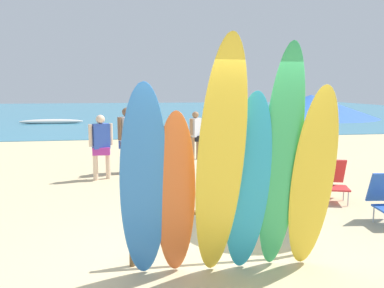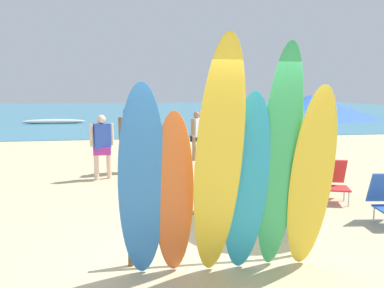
{
  "view_description": "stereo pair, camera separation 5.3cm",
  "coord_description": "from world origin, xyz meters",
  "px_view_note": "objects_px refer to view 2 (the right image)",
  "views": [
    {
      "loc": [
        -1.15,
        -4.8,
        2.23
      ],
      "look_at": [
        0.0,
        2.27,
        1.21
      ],
      "focal_mm": 37.22,
      "sensor_mm": 36.0,
      "label": 1
    },
    {
      "loc": [
        -1.09,
        -4.81,
        2.23
      ],
      "look_at": [
        0.0,
        2.27,
        1.21
      ],
      "focal_mm": 37.22,
      "sensor_mm": 36.0,
      "label": 2
    }
  ],
  "objects_px": {
    "surfboard_rack": "(219,221)",
    "surfboard_teal_3": "(246,186)",
    "beachgoer_midbeach": "(197,132)",
    "distant_boat": "(54,122)",
    "surfboard_orange_1": "(174,195)",
    "beach_chair_red": "(334,179)",
    "beach_umbrella": "(311,106)",
    "beachgoer_near_rack": "(128,135)",
    "beachgoer_photographing": "(102,142)",
    "surfboard_yellow_2": "(218,165)",
    "surfboard_green_4": "(279,163)",
    "surfboard_yellow_5": "(311,181)",
    "surfboard_blue_0": "(142,184)"
  },
  "relations": [
    {
      "from": "distant_boat",
      "to": "beach_chair_red",
      "type": "bearing_deg",
      "value": -64.71
    },
    {
      "from": "surfboard_rack",
      "to": "surfboard_teal_3",
      "type": "bearing_deg",
      "value": -65.5
    },
    {
      "from": "surfboard_green_4",
      "to": "beachgoer_photographing",
      "type": "distance_m",
      "value": 5.93
    },
    {
      "from": "surfboard_blue_0",
      "to": "beach_chair_red",
      "type": "xyz_separation_m",
      "value": [
        3.83,
        2.73,
        -0.72
      ]
    },
    {
      "from": "beachgoer_near_rack",
      "to": "beachgoer_photographing",
      "type": "xyz_separation_m",
      "value": [
        -0.62,
        -0.67,
        -0.08
      ]
    },
    {
      "from": "surfboard_teal_3",
      "to": "beachgoer_midbeach",
      "type": "height_order",
      "value": "surfboard_teal_3"
    },
    {
      "from": "beach_umbrella",
      "to": "surfboard_rack",
      "type": "bearing_deg",
      "value": -143.54
    },
    {
      "from": "distant_boat",
      "to": "surfboard_orange_1",
      "type": "bearing_deg",
      "value": -76.17
    },
    {
      "from": "surfboard_teal_3",
      "to": "beach_umbrella",
      "type": "xyz_separation_m",
      "value": [
        1.61,
        1.82,
        0.82
      ]
    },
    {
      "from": "beach_chair_red",
      "to": "beach_umbrella",
      "type": "distance_m",
      "value": 2.06
    },
    {
      "from": "surfboard_rack",
      "to": "surfboard_blue_0",
      "type": "height_order",
      "value": "surfboard_blue_0"
    },
    {
      "from": "beachgoer_photographing",
      "to": "beachgoer_midbeach",
      "type": "xyz_separation_m",
      "value": [
        2.69,
        2.23,
        -0.05
      ]
    },
    {
      "from": "surfboard_blue_0",
      "to": "surfboard_teal_3",
      "type": "xyz_separation_m",
      "value": [
        1.2,
        -0.07,
        -0.05
      ]
    },
    {
      "from": "surfboard_rack",
      "to": "surfboard_yellow_2",
      "type": "relative_size",
      "value": 0.83
    },
    {
      "from": "beach_chair_red",
      "to": "surfboard_rack",
      "type": "bearing_deg",
      "value": -123.13
    },
    {
      "from": "surfboard_yellow_5",
      "to": "distant_boat",
      "type": "relative_size",
      "value": 0.61
    },
    {
      "from": "surfboard_rack",
      "to": "beach_umbrella",
      "type": "xyz_separation_m",
      "value": [
        1.83,
        1.35,
        1.4
      ]
    },
    {
      "from": "beach_umbrella",
      "to": "beachgoer_midbeach",
      "type": "bearing_deg",
      "value": 99.1
    },
    {
      "from": "surfboard_yellow_2",
      "to": "beach_chair_red",
      "type": "relative_size",
      "value": 3.51
    },
    {
      "from": "surfboard_yellow_2",
      "to": "surfboard_yellow_5",
      "type": "bearing_deg",
      "value": 3.62
    },
    {
      "from": "surfboard_green_4",
      "to": "beachgoer_near_rack",
      "type": "distance_m",
      "value": 6.34
    },
    {
      "from": "distant_boat",
      "to": "surfboard_teal_3",
      "type": "bearing_deg",
      "value": -74.11
    },
    {
      "from": "surfboard_blue_0",
      "to": "surfboard_yellow_2",
      "type": "relative_size",
      "value": 0.81
    },
    {
      "from": "surfboard_yellow_5",
      "to": "beach_chair_red",
      "type": "distance_m",
      "value": 3.47
    },
    {
      "from": "distant_boat",
      "to": "surfboard_blue_0",
      "type": "bearing_deg",
      "value": -77.13
    },
    {
      "from": "beach_umbrella",
      "to": "beachgoer_photographing",
      "type": "bearing_deg",
      "value": 135.37
    },
    {
      "from": "surfboard_blue_0",
      "to": "distant_boat",
      "type": "relative_size",
      "value": 0.61
    },
    {
      "from": "surfboard_blue_0",
      "to": "surfboard_yellow_5",
      "type": "relative_size",
      "value": 1.0
    },
    {
      "from": "beachgoer_photographing",
      "to": "beachgoer_near_rack",
      "type": "bearing_deg",
      "value": -155.36
    },
    {
      "from": "surfboard_blue_0",
      "to": "beachgoer_midbeach",
      "type": "xyz_separation_m",
      "value": [
        1.88,
        7.55,
        -0.29
      ]
    },
    {
      "from": "surfboard_yellow_5",
      "to": "beach_chair_red",
      "type": "relative_size",
      "value": 2.84
    },
    {
      "from": "surfboard_green_4",
      "to": "surfboard_rack",
      "type": "bearing_deg",
      "value": 142.81
    },
    {
      "from": "surfboard_blue_0",
      "to": "surfboard_teal_3",
      "type": "distance_m",
      "value": 1.2
    },
    {
      "from": "beach_chair_red",
      "to": "distant_boat",
      "type": "bearing_deg",
      "value": 132.8
    },
    {
      "from": "surfboard_blue_0",
      "to": "surfboard_yellow_5",
      "type": "xyz_separation_m",
      "value": [
        1.97,
        -0.11,
        -0.01
      ]
    },
    {
      "from": "surfboard_yellow_5",
      "to": "beachgoer_photographing",
      "type": "xyz_separation_m",
      "value": [
        -2.78,
        5.43,
        -0.23
      ]
    },
    {
      "from": "beachgoer_near_rack",
      "to": "beach_umbrella",
      "type": "distance_m",
      "value": 5.27
    },
    {
      "from": "surfboard_green_4",
      "to": "surfboard_yellow_5",
      "type": "distance_m",
      "value": 0.45
    },
    {
      "from": "surfboard_yellow_2",
      "to": "surfboard_teal_3",
      "type": "distance_m",
      "value": 0.5
    },
    {
      "from": "surfboard_yellow_5",
      "to": "distant_boat",
      "type": "height_order",
      "value": "surfboard_yellow_5"
    },
    {
      "from": "surfboard_orange_1",
      "to": "beach_chair_red",
      "type": "height_order",
      "value": "surfboard_orange_1"
    },
    {
      "from": "surfboard_orange_1",
      "to": "beach_umbrella",
      "type": "distance_m",
      "value": 3.13
    },
    {
      "from": "surfboard_rack",
      "to": "beach_chair_red",
      "type": "xyz_separation_m",
      "value": [
        2.84,
        2.33,
        -0.09
      ]
    },
    {
      "from": "surfboard_rack",
      "to": "beachgoer_photographing",
      "type": "xyz_separation_m",
      "value": [
        -1.79,
        4.92,
        0.39
      ]
    },
    {
      "from": "beachgoer_midbeach",
      "to": "surfboard_green_4",
      "type": "bearing_deg",
      "value": 39.55
    },
    {
      "from": "surfboard_green_4",
      "to": "distant_boat",
      "type": "relative_size",
      "value": 0.73
    },
    {
      "from": "surfboard_yellow_5",
      "to": "beachgoer_midbeach",
      "type": "bearing_deg",
      "value": 94.01
    },
    {
      "from": "surfboard_yellow_2",
      "to": "surfboard_green_4",
      "type": "relative_size",
      "value": 1.03
    },
    {
      "from": "surfboard_green_4",
      "to": "beachgoer_photographing",
      "type": "height_order",
      "value": "surfboard_green_4"
    },
    {
      "from": "surfboard_yellow_2",
      "to": "surfboard_green_4",
      "type": "distance_m",
      "value": 0.77
    }
  ]
}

